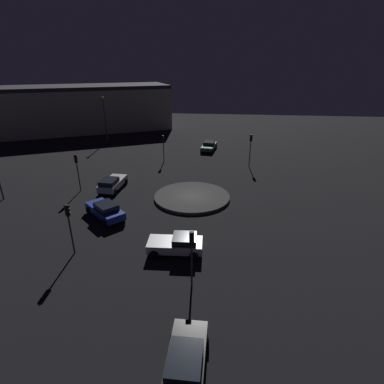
{
  "coord_description": "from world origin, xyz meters",
  "views": [
    {
      "loc": [
        -3.14,
        29.05,
        13.33
      ],
      "look_at": [
        0.0,
        0.0,
        0.71
      ],
      "focal_mm": 28.19,
      "sensor_mm": 36.0,
      "label": 1
    }
  ],
  "objects_px": {
    "car_silver": "(112,183)",
    "traffic_light_southeast": "(163,143)",
    "traffic_light_southwest": "(251,144)",
    "store_building": "(89,108)",
    "car_blue": "(105,210)",
    "traffic_light_northeast": "(69,219)",
    "traffic_light_east": "(77,165)",
    "traffic_light_north": "(192,248)",
    "car_green": "(209,146)",
    "car_black": "(185,364)",
    "car_white": "(177,244)",
    "streetlamp_southeast": "(104,114)"
  },
  "relations": [
    {
      "from": "car_silver",
      "to": "traffic_light_southeast",
      "type": "height_order",
      "value": "traffic_light_southeast"
    },
    {
      "from": "traffic_light_southwest",
      "to": "store_building",
      "type": "xyz_separation_m",
      "value": [
        31.94,
        -21.65,
        1.35
      ]
    },
    {
      "from": "car_blue",
      "to": "traffic_light_northeast",
      "type": "height_order",
      "value": "traffic_light_northeast"
    },
    {
      "from": "store_building",
      "to": "traffic_light_east",
      "type": "bearing_deg",
      "value": 84.91
    },
    {
      "from": "car_silver",
      "to": "traffic_light_north",
      "type": "relative_size",
      "value": 1.12
    },
    {
      "from": "traffic_light_southeast",
      "to": "car_green",
      "type": "bearing_deg",
      "value": 114.68
    },
    {
      "from": "car_black",
      "to": "store_building",
      "type": "xyz_separation_m",
      "value": [
        27.05,
        -52.79,
        3.72
      ]
    },
    {
      "from": "car_blue",
      "to": "traffic_light_east",
      "type": "distance_m",
      "value": 8.15
    },
    {
      "from": "car_white",
      "to": "traffic_light_southeast",
      "type": "relative_size",
      "value": 1.09
    },
    {
      "from": "streetlamp_southeast",
      "to": "store_building",
      "type": "bearing_deg",
      "value": -54.36
    },
    {
      "from": "traffic_light_northeast",
      "to": "traffic_light_north",
      "type": "distance_m",
      "value": 9.63
    },
    {
      "from": "car_blue",
      "to": "traffic_light_northeast",
      "type": "xyz_separation_m",
      "value": [
        0.28,
        5.69,
        2.1
      ]
    },
    {
      "from": "car_white",
      "to": "traffic_light_northeast",
      "type": "relative_size",
      "value": 1.03
    },
    {
      "from": "traffic_light_northeast",
      "to": "store_building",
      "type": "xyz_separation_m",
      "value": [
        17.44,
        -43.98,
        1.61
      ]
    },
    {
      "from": "car_blue",
      "to": "traffic_light_southwest",
      "type": "distance_m",
      "value": 22.01
    },
    {
      "from": "car_green",
      "to": "traffic_light_northeast",
      "type": "height_order",
      "value": "traffic_light_northeast"
    },
    {
      "from": "car_green",
      "to": "traffic_light_northeast",
      "type": "xyz_separation_m",
      "value": [
        8.5,
        30.17,
        2.16
      ]
    },
    {
      "from": "car_white",
      "to": "traffic_light_north",
      "type": "height_order",
      "value": "traffic_light_north"
    },
    {
      "from": "car_white",
      "to": "car_silver",
      "type": "bearing_deg",
      "value": -53.84
    },
    {
      "from": "store_building",
      "to": "traffic_light_southeast",
      "type": "bearing_deg",
      "value": 107.38
    },
    {
      "from": "car_green",
      "to": "traffic_light_north",
      "type": "relative_size",
      "value": 1.18
    },
    {
      "from": "car_white",
      "to": "traffic_light_southwest",
      "type": "bearing_deg",
      "value": -110.16
    },
    {
      "from": "traffic_light_southeast",
      "to": "traffic_light_east",
      "type": "bearing_deg",
      "value": -55.73
    },
    {
      "from": "car_blue",
      "to": "traffic_light_north",
      "type": "bearing_deg",
      "value": 178.82
    },
    {
      "from": "car_green",
      "to": "store_building",
      "type": "distance_m",
      "value": 29.63
    },
    {
      "from": "car_blue",
      "to": "traffic_light_northeast",
      "type": "bearing_deg",
      "value": 129.2
    },
    {
      "from": "car_green",
      "to": "traffic_light_southwest",
      "type": "height_order",
      "value": "traffic_light_southwest"
    },
    {
      "from": "traffic_light_southeast",
      "to": "car_blue",
      "type": "bearing_deg",
      "value": -30.52
    },
    {
      "from": "traffic_light_north",
      "to": "store_building",
      "type": "height_order",
      "value": "store_building"
    },
    {
      "from": "car_blue",
      "to": "traffic_light_north",
      "type": "distance_m",
      "value": 12.47
    },
    {
      "from": "traffic_light_east",
      "to": "streetlamp_southeast",
      "type": "relative_size",
      "value": 0.53
    },
    {
      "from": "car_white",
      "to": "traffic_light_east",
      "type": "xyz_separation_m",
      "value": [
        12.63,
        -10.74,
        2.21
      ]
    },
    {
      "from": "traffic_light_northeast",
      "to": "traffic_light_north",
      "type": "relative_size",
      "value": 1.0
    },
    {
      "from": "car_green",
      "to": "traffic_light_southeast",
      "type": "bearing_deg",
      "value": -33.67
    },
    {
      "from": "traffic_light_north",
      "to": "car_blue",
      "type": "bearing_deg",
      "value": 40.67
    },
    {
      "from": "traffic_light_north",
      "to": "streetlamp_southeast",
      "type": "xyz_separation_m",
      "value": [
        19.42,
        -36.59,
        2.1
      ]
    },
    {
      "from": "car_blue",
      "to": "streetlamp_southeast",
      "type": "height_order",
      "value": "streetlamp_southeast"
    },
    {
      "from": "traffic_light_north",
      "to": "traffic_light_southwest",
      "type": "height_order",
      "value": "traffic_light_southwest"
    },
    {
      "from": "traffic_light_east",
      "to": "car_green",
      "type": "bearing_deg",
      "value": 57.26
    },
    {
      "from": "car_white",
      "to": "car_green",
      "type": "bearing_deg",
      "value": -94.18
    },
    {
      "from": "car_blue",
      "to": "car_black",
      "type": "xyz_separation_m",
      "value": [
        -9.33,
        14.5,
        -0.01
      ]
    },
    {
      "from": "traffic_light_southeast",
      "to": "store_building",
      "type": "bearing_deg",
      "value": -160.17
    },
    {
      "from": "car_silver",
      "to": "traffic_light_northeast",
      "type": "xyz_separation_m",
      "value": [
        -1.42,
        12.21,
        2.09
      ]
    },
    {
      "from": "car_green",
      "to": "car_white",
      "type": "xyz_separation_m",
      "value": [
        0.77,
        29.32,
        0.04
      ]
    },
    {
      "from": "traffic_light_north",
      "to": "streetlamp_southeast",
      "type": "distance_m",
      "value": 41.47
    },
    {
      "from": "traffic_light_southeast",
      "to": "traffic_light_east",
      "type": "xyz_separation_m",
      "value": [
        7.25,
        11.64,
        0.24
      ]
    },
    {
      "from": "car_black",
      "to": "car_silver",
      "type": "height_order",
      "value": "car_black"
    },
    {
      "from": "traffic_light_east",
      "to": "traffic_light_southeast",
      "type": "bearing_deg",
      "value": 61.12
    },
    {
      "from": "store_building",
      "to": "car_silver",
      "type": "bearing_deg",
      "value": 90.51
    },
    {
      "from": "store_building",
      "to": "car_blue",
      "type": "bearing_deg",
      "value": 88.59
    }
  ]
}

